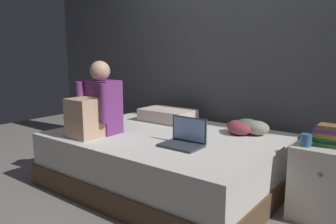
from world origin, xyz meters
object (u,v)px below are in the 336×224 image
(nightstand, at_px, (326,182))
(clothes_pile, at_px, (246,127))
(laptop, at_px, (184,139))
(mug, at_px, (306,140))
(pillow, at_px, (167,115))
(book_stack, at_px, (331,135))
(person_sitting, at_px, (96,107))
(bed, at_px, (166,160))

(nightstand, height_order, clothes_pile, clothes_pile)
(nightstand, relative_size, clothes_pile, 1.42)
(laptop, bearing_deg, mug, 21.56)
(nightstand, height_order, pillow, pillow)
(nightstand, distance_m, pillow, 1.67)
(book_stack, xyz_separation_m, mug, (-0.13, -0.12, -0.03))
(person_sitting, distance_m, book_stack, 1.90)
(bed, xyz_separation_m, clothes_pile, (0.57, 0.44, 0.31))
(book_stack, relative_size, mug, 2.47)
(mug, bearing_deg, book_stack, 40.79)
(book_stack, distance_m, mug, 0.18)
(mug, xyz_separation_m, clothes_pile, (-0.60, 0.33, -0.05))
(nightstand, bearing_deg, bed, -169.82)
(laptop, relative_size, pillow, 0.57)
(nightstand, bearing_deg, clothes_pile, 163.90)
(book_stack, bearing_deg, nightstand, 142.91)
(person_sitting, xyz_separation_m, mug, (1.66, 0.50, -0.14))
(book_stack, bearing_deg, bed, -170.01)
(laptop, bearing_deg, nightstand, 25.02)
(nightstand, bearing_deg, mug, -137.31)
(book_stack, bearing_deg, clothes_pile, 163.74)
(clothes_pile, bearing_deg, nightstand, -16.10)
(laptop, bearing_deg, bed, 148.16)
(laptop, relative_size, clothes_pile, 0.83)
(nightstand, height_order, book_stack, book_stack)
(bed, distance_m, nightstand, 1.32)
(nightstand, bearing_deg, laptop, -154.98)
(nightstand, relative_size, book_stack, 2.47)
(bed, height_order, person_sitting, person_sitting)
(pillow, height_order, book_stack, book_stack)
(person_sitting, distance_m, pillow, 0.87)
(bed, bearing_deg, pillow, 126.44)
(person_sitting, relative_size, pillow, 1.17)
(person_sitting, bearing_deg, laptop, 11.74)
(nightstand, height_order, laptop, laptop)
(pillow, relative_size, mug, 6.22)
(person_sitting, height_order, clothes_pile, person_sitting)
(person_sitting, distance_m, clothes_pile, 1.36)
(nightstand, relative_size, person_sitting, 0.84)
(bed, bearing_deg, clothes_pile, 37.88)
(bed, bearing_deg, nightstand, 10.18)
(nightstand, xyz_separation_m, clothes_pile, (-0.73, 0.21, 0.27))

